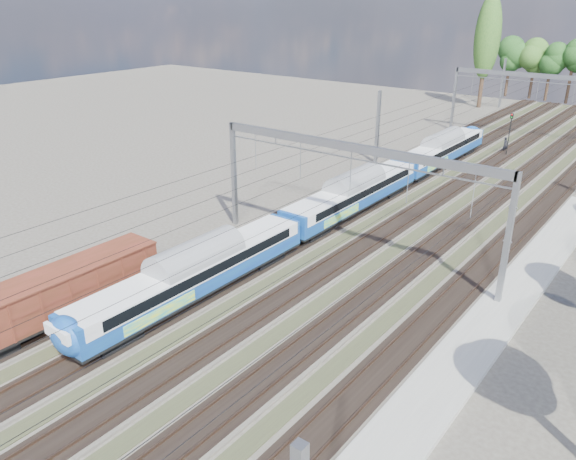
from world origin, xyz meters
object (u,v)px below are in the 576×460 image
Objects in this scene: emu_train at (352,191)px; freight_boxcar at (61,293)px; signal_near at (510,129)px; worker at (505,145)px.

freight_boxcar is (-4.50, -26.24, -0.36)m from emu_train.
emu_train is at bearing 80.27° from freight_boxcar.
signal_near reaches higher than emu_train.
freight_boxcar is at bearing -90.30° from signal_near.
worker is 0.38× the size of signal_near.
signal_near is at bearing 81.13° from emu_train.
worker is at bearing 124.65° from signal_near.
worker is at bearing 81.61° from freight_boxcar.
freight_boxcar is 6.46× the size of worker.
worker is (8.44, 57.21, -1.04)m from freight_boxcar.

